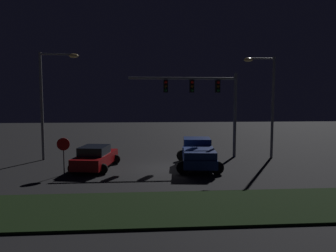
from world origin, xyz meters
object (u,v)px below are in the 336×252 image
object	(u,v)px
street_lamp_left	(50,92)
traffic_signal_gantry	(204,94)
car_sedan	(96,157)
pickup_truck	(198,152)
street_lamp_right	(267,94)
stop_sign	(63,149)

from	to	relation	value
street_lamp_left	traffic_signal_gantry	bearing A→B (deg)	0.59
car_sedan	street_lamp_left	bearing A→B (deg)	59.03
traffic_signal_gantry	pickup_truck	bearing A→B (deg)	-107.45
pickup_truck	street_lamp_right	distance (m)	7.40
car_sedan	stop_sign	xyz separation A→B (m)	(-1.62, -1.53, 0.82)
stop_sign	pickup_truck	bearing A→B (deg)	11.11
pickup_truck	street_lamp_right	world-z (taller)	street_lamp_right
car_sedan	street_lamp_left	world-z (taller)	street_lamp_left
traffic_signal_gantry	stop_sign	xyz separation A→B (m)	(-9.38, -4.85, -3.34)
pickup_truck	traffic_signal_gantry	distance (m)	5.15
street_lamp_left	stop_sign	distance (m)	6.26
street_lamp_left	pickup_truck	bearing A→B (deg)	-16.39
car_sedan	traffic_signal_gantry	distance (m)	9.41
stop_sign	car_sedan	bearing A→B (deg)	43.44
car_sedan	stop_sign	world-z (taller)	stop_sign
pickup_truck	street_lamp_right	size ratio (longest dim) A/B	0.72
street_lamp_left	stop_sign	world-z (taller)	street_lamp_left
street_lamp_left	street_lamp_right	world-z (taller)	street_lamp_left
stop_sign	traffic_signal_gantry	bearing A→B (deg)	27.37
traffic_signal_gantry	street_lamp_right	distance (m)	4.74
traffic_signal_gantry	stop_sign	distance (m)	11.07
street_lamp_right	stop_sign	bearing A→B (deg)	-163.06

